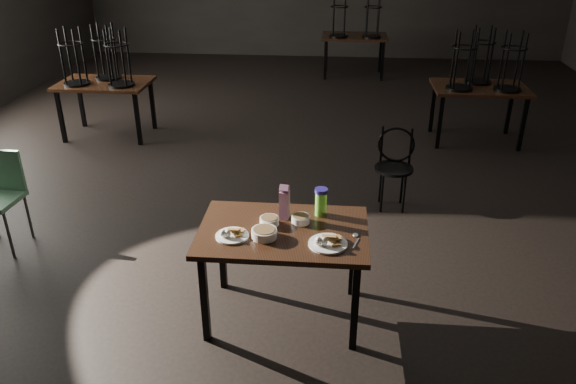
# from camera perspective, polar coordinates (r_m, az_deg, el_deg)

# --- Properties ---
(main_table) EXTENTS (1.20, 0.80, 0.75)m
(main_table) POSITION_cam_1_polar(r_m,az_deg,el_deg) (4.01, -0.50, -4.81)
(main_table) COLOR black
(main_table) RESTS_ON ground
(plate_left) EXTENTS (0.23, 0.23, 0.08)m
(plate_left) POSITION_cam_1_polar(r_m,az_deg,el_deg) (3.90, -5.73, -4.29)
(plate_left) COLOR white
(plate_left) RESTS_ON main_table
(plate_right) EXTENTS (0.27, 0.27, 0.09)m
(plate_right) POSITION_cam_1_polar(r_m,az_deg,el_deg) (3.79, 4.05, -5.09)
(plate_right) COLOR white
(plate_right) RESTS_ON main_table
(bowl_near) EXTENTS (0.14, 0.14, 0.05)m
(bowl_near) POSITION_cam_1_polar(r_m,az_deg,el_deg) (4.03, -1.92, -2.93)
(bowl_near) COLOR white
(bowl_near) RESTS_ON main_table
(bowl_far) EXTENTS (0.13, 0.13, 0.05)m
(bowl_far) POSITION_cam_1_polar(r_m,az_deg,el_deg) (4.05, 1.30, -2.74)
(bowl_far) COLOR white
(bowl_far) RESTS_ON main_table
(bowl_big) EXTENTS (0.18, 0.18, 0.06)m
(bowl_big) POSITION_cam_1_polar(r_m,az_deg,el_deg) (3.87, -2.44, -4.19)
(bowl_big) COLOR white
(bowl_big) RESTS_ON main_table
(juice_carton) EXTENTS (0.08, 0.08, 0.27)m
(juice_carton) POSITION_cam_1_polar(r_m,az_deg,el_deg) (4.07, -0.37, -1.09)
(juice_carton) COLOR #851863
(juice_carton) RESTS_ON main_table
(water_bottle) EXTENTS (0.13, 0.13, 0.21)m
(water_bottle) POSITION_cam_1_polar(r_m,az_deg,el_deg) (4.12, 3.37, -0.98)
(water_bottle) COLOR #76D53E
(water_bottle) RESTS_ON main_table
(spoon) EXTENTS (0.06, 0.22, 0.01)m
(spoon) POSITION_cam_1_polar(r_m,az_deg,el_deg) (3.92, 6.89, -4.44)
(spoon) COLOR silver
(spoon) RESTS_ON main_table
(bentwood_chair) EXTENTS (0.41, 0.40, 0.83)m
(bentwood_chair) POSITION_cam_1_polar(r_m,az_deg,el_deg) (5.83, 10.77, 3.06)
(bentwood_chair) COLOR black
(bentwood_chair) RESTS_ON ground
(bg_table_left) EXTENTS (1.20, 0.80, 1.48)m
(bg_table_left) POSITION_cam_1_polar(r_m,az_deg,el_deg) (7.99, -18.26, 10.73)
(bg_table_left) COLOR black
(bg_table_left) RESTS_ON ground
(bg_table_right) EXTENTS (1.20, 0.80, 1.48)m
(bg_table_right) POSITION_cam_1_polar(r_m,az_deg,el_deg) (7.80, 19.00, 10.28)
(bg_table_right) COLOR black
(bg_table_right) RESTS_ON ground
(bg_table_far) EXTENTS (1.20, 0.80, 1.48)m
(bg_table_far) POSITION_cam_1_polar(r_m,az_deg,el_deg) (10.81, 6.79, 15.49)
(bg_table_far) COLOR black
(bg_table_far) RESTS_ON ground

